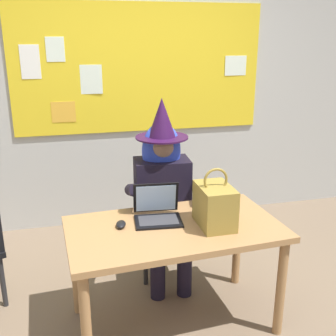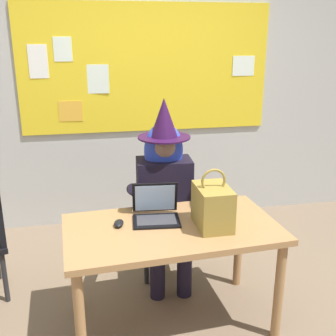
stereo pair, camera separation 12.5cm
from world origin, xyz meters
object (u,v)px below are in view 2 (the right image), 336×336
Objects in this scene: chair_at_desk at (163,212)px; handbag at (213,206)px; computer_mouse at (119,223)px; laptop at (156,212)px; desk_main at (172,239)px; person_costumed at (165,184)px.

chair_at_desk is 0.86m from handbag.
chair_at_desk is at bearing 69.63° from computer_mouse.
handbag reaches higher than chair_at_desk.
laptop is 0.38m from handbag.
desk_main is at bearing 170.40° from handbag.
laptop is at bearing -12.67° from chair_at_desk.
handbag reaches higher than laptop.
computer_mouse is at bearing -33.46° from person_costumed.
person_costumed reaches higher than desk_main.
person_costumed is 13.66× the size of computer_mouse.
person_costumed is (-0.01, -0.12, 0.29)m from chair_at_desk.
computer_mouse is at bearing -29.50° from chair_at_desk.
laptop is (-0.16, -0.60, 0.28)m from chair_at_desk.
person_costumed is at bearing 105.20° from handbag.
chair_at_desk is at bearing 80.65° from laptop.
laptop is at bearing -14.47° from person_costumed.
handbag is (0.17, -0.77, 0.36)m from chair_at_desk.
desk_main is 0.34m from handbag.
person_costumed reaches higher than computer_mouse.
desk_main is 4.29× the size of laptop.
handbag is (0.57, -0.11, 0.12)m from computer_mouse.
laptop is (-0.08, 0.13, 0.14)m from desk_main.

